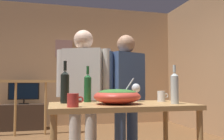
{
  "coord_description": "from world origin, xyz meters",
  "views": [
    {
      "loc": [
        -0.53,
        -3.01,
        0.96
      ],
      "look_at": [
        0.06,
        -0.64,
        1.11
      ],
      "focal_mm": 38.72,
      "sensor_mm": 36.0,
      "label": 1
    }
  ],
  "objects_px": {
    "serving_table": "(121,114)",
    "wine_glass": "(136,89)",
    "flat_screen_tv": "(24,92)",
    "wine_bottle_green": "(88,87)",
    "person_standing_right": "(126,89)",
    "person_standing_left": "(83,87)",
    "tv_console": "(24,117)",
    "framed_picture": "(64,48)",
    "mug_white": "(162,96)",
    "stair_railing": "(39,100)",
    "wine_bottle_clear": "(175,88)",
    "mug_red": "(73,100)",
    "wine_bottle_dark": "(65,86)",
    "salad_bowl": "(117,96)"
  },
  "relations": [
    {
      "from": "flat_screen_tv",
      "to": "wine_bottle_dark",
      "type": "relative_size",
      "value": 1.68
    },
    {
      "from": "stair_railing",
      "to": "wine_bottle_clear",
      "type": "height_order",
      "value": "wine_bottle_clear"
    },
    {
      "from": "wine_bottle_green",
      "to": "person_standing_left",
      "type": "xyz_separation_m",
      "value": [
        0.01,
        0.39,
        -0.0
      ]
    },
    {
      "from": "flat_screen_tv",
      "to": "wine_bottle_green",
      "type": "height_order",
      "value": "wine_bottle_green"
    },
    {
      "from": "serving_table",
      "to": "wine_bottle_dark",
      "type": "bearing_deg",
      "value": 162.27
    },
    {
      "from": "mug_white",
      "to": "person_standing_left",
      "type": "height_order",
      "value": "person_standing_left"
    },
    {
      "from": "mug_white",
      "to": "person_standing_right",
      "type": "relative_size",
      "value": 0.07
    },
    {
      "from": "flat_screen_tv",
      "to": "salad_bowl",
      "type": "height_order",
      "value": "salad_bowl"
    },
    {
      "from": "wine_glass",
      "to": "person_standing_right",
      "type": "xyz_separation_m",
      "value": [
        0.03,
        0.43,
        -0.01
      ]
    },
    {
      "from": "stair_railing",
      "to": "mug_white",
      "type": "xyz_separation_m",
      "value": [
        1.28,
        -2.7,
        0.18
      ]
    },
    {
      "from": "wine_bottle_dark",
      "to": "mug_red",
      "type": "bearing_deg",
      "value": -84.14
    },
    {
      "from": "framed_picture",
      "to": "mug_white",
      "type": "bearing_deg",
      "value": -78.13
    },
    {
      "from": "serving_table",
      "to": "wine_bottle_dark",
      "type": "height_order",
      "value": "wine_bottle_dark"
    },
    {
      "from": "framed_picture",
      "to": "mug_red",
      "type": "relative_size",
      "value": 3.33
    },
    {
      "from": "tv_console",
      "to": "wine_bottle_green",
      "type": "bearing_deg",
      "value": -74.3
    },
    {
      "from": "serving_table",
      "to": "wine_bottle_clear",
      "type": "xyz_separation_m",
      "value": [
        0.44,
        -0.16,
        0.23
      ]
    },
    {
      "from": "serving_table",
      "to": "mug_white",
      "type": "distance_m",
      "value": 0.49
    },
    {
      "from": "flat_screen_tv",
      "to": "framed_picture",
      "type": "bearing_deg",
      "value": 20.69
    },
    {
      "from": "wine_bottle_green",
      "to": "serving_table",
      "type": "bearing_deg",
      "value": -45.37
    },
    {
      "from": "flat_screen_tv",
      "to": "serving_table",
      "type": "xyz_separation_m",
      "value": [
        1.17,
        -3.48,
        -0.11
      ]
    },
    {
      "from": "person_standing_right",
      "to": "person_standing_left",
      "type": "bearing_deg",
      "value": -22.76
    },
    {
      "from": "stair_railing",
      "to": "wine_glass",
      "type": "relative_size",
      "value": 12.83
    },
    {
      "from": "wine_bottle_clear",
      "to": "mug_white",
      "type": "height_order",
      "value": "wine_bottle_clear"
    },
    {
      "from": "stair_railing",
      "to": "person_standing_left",
      "type": "height_order",
      "value": "person_standing_left"
    },
    {
      "from": "wine_bottle_dark",
      "to": "mug_white",
      "type": "bearing_deg",
      "value": -1.24
    },
    {
      "from": "tv_console",
      "to": "wine_bottle_dark",
      "type": "height_order",
      "value": "wine_bottle_dark"
    },
    {
      "from": "salad_bowl",
      "to": "wine_glass",
      "type": "height_order",
      "value": "salad_bowl"
    },
    {
      "from": "wine_bottle_clear",
      "to": "salad_bowl",
      "type": "bearing_deg",
      "value": 167.46
    },
    {
      "from": "wine_glass",
      "to": "wine_bottle_dark",
      "type": "height_order",
      "value": "wine_bottle_dark"
    },
    {
      "from": "salad_bowl",
      "to": "mug_white",
      "type": "distance_m",
      "value": 0.53
    },
    {
      "from": "serving_table",
      "to": "mug_white",
      "type": "relative_size",
      "value": 10.91
    },
    {
      "from": "mug_red",
      "to": "person_standing_left",
      "type": "distance_m",
      "value": 0.91
    },
    {
      "from": "wine_bottle_dark",
      "to": "wine_bottle_clear",
      "type": "bearing_deg",
      "value": -18.84
    },
    {
      "from": "stair_railing",
      "to": "wine_glass",
      "type": "distance_m",
      "value": 2.83
    },
    {
      "from": "tv_console",
      "to": "mug_red",
      "type": "relative_size",
      "value": 7.4
    },
    {
      "from": "wine_bottle_clear",
      "to": "mug_white",
      "type": "bearing_deg",
      "value": 86.78
    },
    {
      "from": "wine_glass",
      "to": "wine_bottle_clear",
      "type": "relative_size",
      "value": 0.53
    },
    {
      "from": "wine_bottle_dark",
      "to": "person_standing_right",
      "type": "height_order",
      "value": "person_standing_right"
    },
    {
      "from": "salad_bowl",
      "to": "mug_white",
      "type": "xyz_separation_m",
      "value": [
        0.5,
        0.18,
        -0.02
      ]
    },
    {
      "from": "mug_red",
      "to": "person_standing_right",
      "type": "distance_m",
      "value": 1.13
    },
    {
      "from": "framed_picture",
      "to": "wine_bottle_dark",
      "type": "height_order",
      "value": "framed_picture"
    },
    {
      "from": "wine_bottle_green",
      "to": "person_standing_left",
      "type": "bearing_deg",
      "value": 89.14
    },
    {
      "from": "stair_railing",
      "to": "mug_red",
      "type": "bearing_deg",
      "value": -82.72
    },
    {
      "from": "flat_screen_tv",
      "to": "person_standing_left",
      "type": "bearing_deg",
      "value": -72.01
    },
    {
      "from": "serving_table",
      "to": "wine_glass",
      "type": "height_order",
      "value": "wine_glass"
    },
    {
      "from": "flat_screen_tv",
      "to": "mug_red",
      "type": "relative_size",
      "value": 5.23
    },
    {
      "from": "flat_screen_tv",
      "to": "wine_bottle_clear",
      "type": "distance_m",
      "value": 3.98
    },
    {
      "from": "salad_bowl",
      "to": "person_standing_right",
      "type": "relative_size",
      "value": 0.26
    },
    {
      "from": "wine_bottle_clear",
      "to": "mug_red",
      "type": "distance_m",
      "value": 0.88
    },
    {
      "from": "wine_glass",
      "to": "mug_red",
      "type": "xyz_separation_m",
      "value": [
        -0.66,
        -0.46,
        -0.07
      ]
    }
  ]
}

